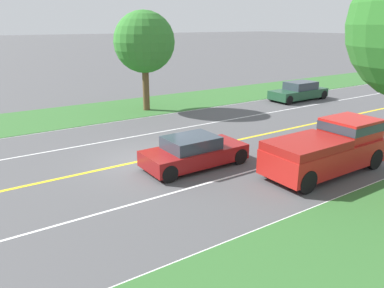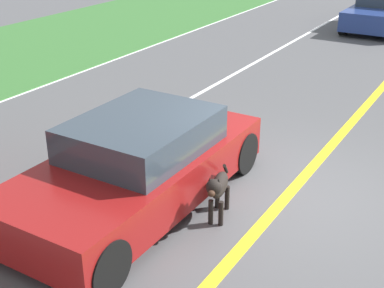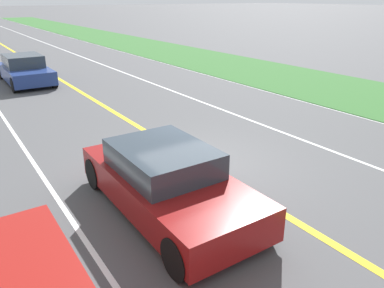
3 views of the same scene
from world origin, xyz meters
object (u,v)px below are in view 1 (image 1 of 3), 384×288
(roadside_tree_left_near, at_px, (144,42))
(ego_car, at_px, (194,152))
(pickup_truck, at_px, (329,147))
(dog, at_px, (174,148))
(oncoming_car, at_px, (299,92))

(roadside_tree_left_near, bearing_deg, ego_car, -17.15)
(pickup_truck, bearing_deg, dog, -136.92)
(ego_car, relative_size, roadside_tree_left_near, 0.66)
(dog, height_order, pickup_truck, pickup_truck)
(pickup_truck, bearing_deg, oncoming_car, 135.11)
(ego_car, xyz_separation_m, dog, (-1.19, -0.21, -0.12))
(ego_car, xyz_separation_m, pickup_truck, (3.42, 4.11, 0.39))
(ego_car, bearing_deg, oncoming_car, 116.13)
(dog, relative_size, roadside_tree_left_near, 0.17)
(dog, bearing_deg, pickup_truck, 26.44)
(oncoming_car, distance_m, roadside_tree_left_near, 12.51)
(pickup_truck, relative_size, roadside_tree_left_near, 0.81)
(roadside_tree_left_near, bearing_deg, pickup_truck, 3.52)
(oncoming_car, xyz_separation_m, roadside_tree_left_near, (-3.32, -11.44, 3.84))
(roadside_tree_left_near, bearing_deg, dog, -20.31)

